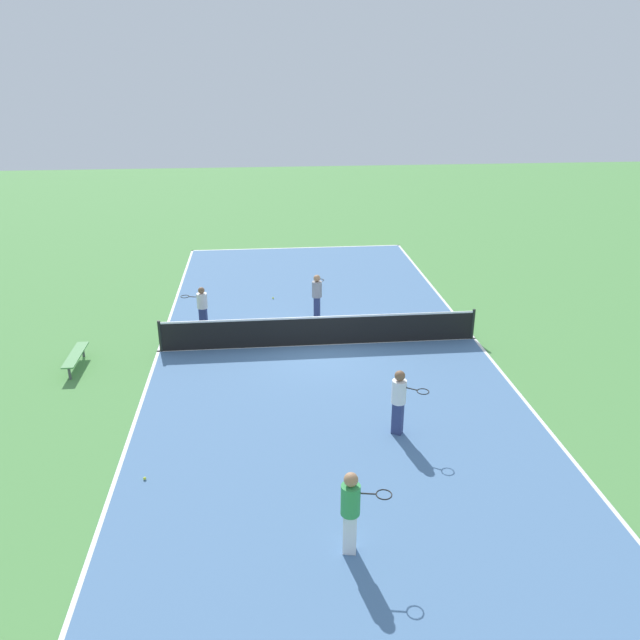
{
  "coord_description": "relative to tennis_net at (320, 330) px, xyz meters",
  "views": [
    {
      "loc": [
        1.83,
        18.64,
        8.51
      ],
      "look_at": [
        0.0,
        0.0,
        0.9
      ],
      "focal_mm": 35.0,
      "sensor_mm": 36.0,
      "label": 1
    }
  ],
  "objects": [
    {
      "name": "ground_plane",
      "position": [
        0.0,
        0.0,
        -0.56
      ],
      "size": [
        80.0,
        80.0,
        0.0
      ],
      "primitive_type": "plane",
      "color": "#518E47"
    },
    {
      "name": "court_surface",
      "position": [
        0.0,
        0.0,
        -0.55
      ],
      "size": [
        10.57,
        23.99,
        0.02
      ],
      "color": "#4C729E",
      "rests_on": "ground_plane"
    },
    {
      "name": "tennis_net",
      "position": [
        0.0,
        0.0,
        0.0
      ],
      "size": [
        10.37,
        0.1,
        1.05
      ],
      "color": "black",
      "rests_on": "court_surface"
    },
    {
      "name": "bench",
      "position": [
        7.54,
        0.91,
        -0.16
      ],
      "size": [
        0.36,
        1.86,
        0.45
      ],
      "rotation": [
        0.0,
        0.0,
        1.57
      ],
      "color": "#4C8C4C",
      "rests_on": "ground_plane"
    },
    {
      "name": "player_far_green",
      "position": [
        0.36,
        9.48,
        0.49
      ],
      "size": [
        0.98,
        0.5,
        1.77
      ],
      "rotation": [
        0.0,
        0.0,
        2.96
      ],
      "color": "white",
      "rests_on": "court_surface"
    },
    {
      "name": "player_near_white",
      "position": [
        -1.4,
        5.52,
        0.46
      ],
      "size": [
        0.96,
        0.78,
        1.73
      ],
      "rotation": [
        0.0,
        0.0,
        2.57
      ],
      "color": "navy",
      "rests_on": "court_surface"
    },
    {
      "name": "player_far_white",
      "position": [
        3.92,
        -1.8,
        0.32
      ],
      "size": [
        0.98,
        0.52,
        1.51
      ],
      "rotation": [
        0.0,
        0.0,
        6.07
      ],
      "color": "navy",
      "rests_on": "court_surface"
    },
    {
      "name": "player_baseline_gray",
      "position": [
        -0.12,
        -2.36,
        0.41
      ],
      "size": [
        0.58,
        0.99,
        1.65
      ],
      "rotation": [
        0.0,
        0.0,
        4.43
      ],
      "color": "navy",
      "rests_on": "court_surface"
    },
    {
      "name": "tennis_ball_left_sideline",
      "position": [
        1.42,
        -4.55,
        -0.5
      ],
      "size": [
        0.07,
        0.07,
        0.07
      ],
      "primitive_type": "sphere",
      "color": "#CCE033",
      "rests_on": "court_surface"
    },
    {
      "name": "tennis_ball_midcourt",
      "position": [
        4.58,
        6.85,
        -0.5
      ],
      "size": [
        0.07,
        0.07,
        0.07
      ],
      "primitive_type": "sphere",
      "color": "#CCE033",
      "rests_on": "court_surface"
    }
  ]
}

